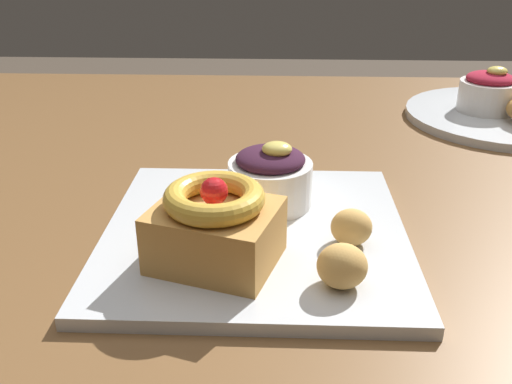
{
  "coord_description": "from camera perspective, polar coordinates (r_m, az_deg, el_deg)",
  "views": [
    {
      "loc": [
        -0.03,
        -0.6,
        1.0
      ],
      "look_at": [
        -0.05,
        -0.11,
        0.77
      ],
      "focal_mm": 40.15,
      "sensor_mm": 36.0,
      "label": 1
    }
  ],
  "objects": [
    {
      "name": "back_plate",
      "position": [
        0.94,
        23.56,
        6.95
      ],
      "size": [
        0.29,
        0.29,
        0.01
      ],
      "primitive_type": "cylinder",
      "color": "silver",
      "rests_on": "dining_table"
    },
    {
      "name": "front_plate",
      "position": [
        0.53,
        -0.08,
        -4.22
      ],
      "size": [
        0.28,
        0.28,
        0.01
      ],
      "primitive_type": "cube",
      "color": "silver",
      "rests_on": "dining_table"
    },
    {
      "name": "back_ramekin",
      "position": [
        0.93,
        22.13,
        9.26
      ],
      "size": [
        0.08,
        0.08,
        0.07
      ],
      "color": "white",
      "rests_on": "back_plate"
    },
    {
      "name": "cake_slice",
      "position": [
        0.47,
        -4.09,
        -3.36
      ],
      "size": [
        0.12,
        0.11,
        0.08
      ],
      "rotation": [
        0.0,
        0.0,
        -0.3
      ],
      "color": "#C68E47",
      "rests_on": "front_plate"
    },
    {
      "name": "dining_table",
      "position": [
        0.7,
        4.55,
        -5.6
      ],
      "size": [
        1.42,
        0.99,
        0.73
      ],
      "color": "brown",
      "rests_on": "ground_plane"
    },
    {
      "name": "fritter_front",
      "position": [
        0.45,
        8.57,
        -7.3
      ],
      "size": [
        0.04,
        0.04,
        0.04
      ],
      "primitive_type": "ellipsoid",
      "color": "tan",
      "rests_on": "front_plate"
    },
    {
      "name": "berry_ramekin",
      "position": [
        0.56,
        1.44,
        1.5
      ],
      "size": [
        0.08,
        0.08,
        0.07
      ],
      "color": "white",
      "rests_on": "front_plate"
    },
    {
      "name": "fritter_middle",
      "position": [
        0.51,
        9.48,
        -3.47
      ],
      "size": [
        0.04,
        0.03,
        0.03
      ],
      "primitive_type": "ellipsoid",
      "color": "tan",
      "rests_on": "front_plate"
    }
  ]
}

